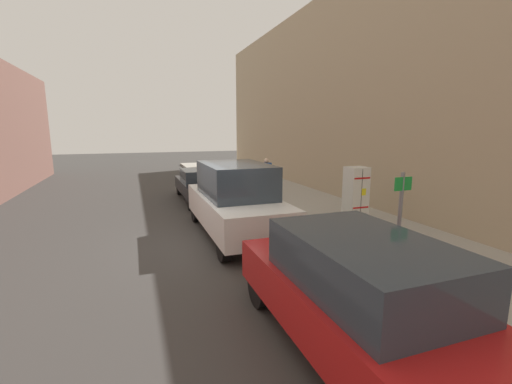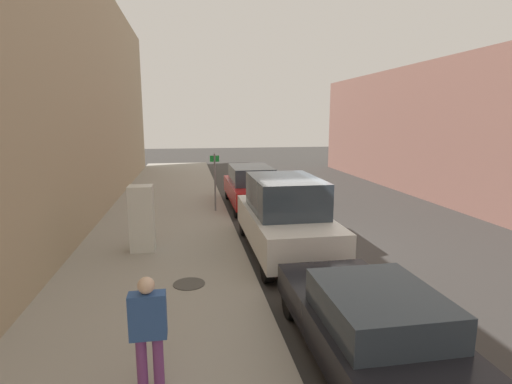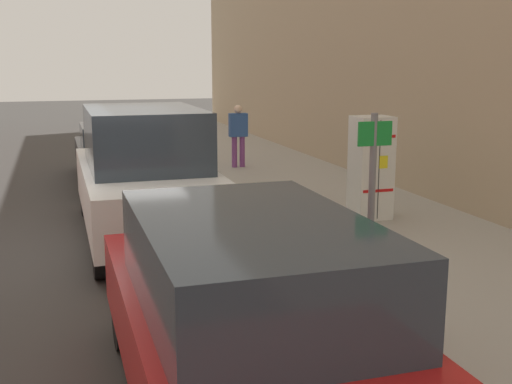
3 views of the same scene
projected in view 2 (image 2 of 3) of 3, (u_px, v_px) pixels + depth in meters
name	position (u px, v px, depth m)	size (l,w,h in m)	color
ground_plane	(307.00, 246.00, 11.95)	(80.00, 80.00, 0.00)	#383533
sidewalk_slab	(160.00, 251.00, 11.22)	(4.65, 44.00, 0.15)	#9E998E
building_facade_near	(24.00, 83.00, 9.87)	(1.55, 39.60, 9.26)	tan
discarded_refrigerator	(142.00, 218.00, 10.93)	(0.65, 0.60, 1.81)	silver
manhole_cover	(189.00, 284.00, 8.81)	(0.70, 0.70, 0.02)	#47443F
street_sign_post	(215.00, 179.00, 15.57)	(0.36, 0.07, 2.26)	slate
pedestrian_walking_far	(148.00, 328.00, 5.16)	(0.47, 0.22, 1.64)	#7A3D7F
parked_sedan_dark	(372.00, 327.00, 5.93)	(1.79, 4.62, 1.37)	black
parked_van_white	(285.00, 216.00, 11.14)	(2.03, 5.07, 2.16)	silver
parked_suv_red	(251.00, 186.00, 17.03)	(1.88, 4.86, 1.76)	red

